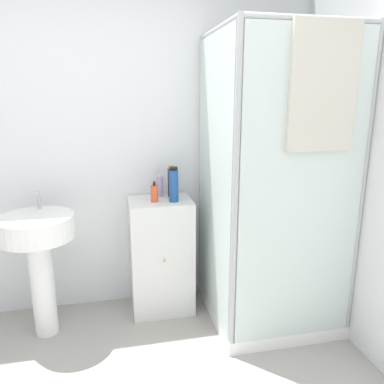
# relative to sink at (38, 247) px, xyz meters

# --- Properties ---
(wall_back) EXTENTS (6.40, 0.06, 2.50)m
(wall_back) POSITION_rel_sink_xyz_m (0.35, 0.37, 0.61)
(wall_back) COLOR silver
(wall_back) RESTS_ON ground_plane
(shower_enclosure) EXTENTS (0.85, 0.88, 2.02)m
(shower_enclosure) POSITION_rel_sink_xyz_m (1.54, -0.18, -0.05)
(shower_enclosure) COLOR white
(shower_enclosure) RESTS_ON ground_plane
(vanity_cabinet) EXTENTS (0.46, 0.38, 0.87)m
(vanity_cabinet) POSITION_rel_sink_xyz_m (0.83, 0.15, -0.20)
(vanity_cabinet) COLOR silver
(vanity_cabinet) RESTS_ON ground_plane
(sink) EXTENTS (0.48, 0.48, 0.98)m
(sink) POSITION_rel_sink_xyz_m (0.00, 0.00, 0.00)
(sink) COLOR white
(sink) RESTS_ON ground_plane
(soap_dispenser) EXTENTS (0.05, 0.05, 0.15)m
(soap_dispenser) POSITION_rel_sink_xyz_m (0.79, 0.11, 0.29)
(soap_dispenser) COLOR #E5562D
(soap_dispenser) RESTS_ON vanity_cabinet
(shampoo_bottle_tall_black) EXTENTS (0.05, 0.05, 0.24)m
(shampoo_bottle_tall_black) POSITION_rel_sink_xyz_m (0.93, 0.23, 0.35)
(shampoo_bottle_tall_black) COLOR black
(shampoo_bottle_tall_black) RESTS_ON vanity_cabinet
(shampoo_bottle_blue) EXTENTS (0.07, 0.07, 0.25)m
(shampoo_bottle_blue) POSITION_rel_sink_xyz_m (0.92, 0.09, 0.35)
(shampoo_bottle_blue) COLOR #1E4C93
(shampoo_bottle_blue) RESTS_ON vanity_cabinet
(lotion_bottle_white) EXTENTS (0.05, 0.05, 0.18)m
(lotion_bottle_white) POSITION_rel_sink_xyz_m (0.85, 0.25, 0.31)
(lotion_bottle_white) COLOR #B299C6
(lotion_bottle_white) RESTS_ON vanity_cabinet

